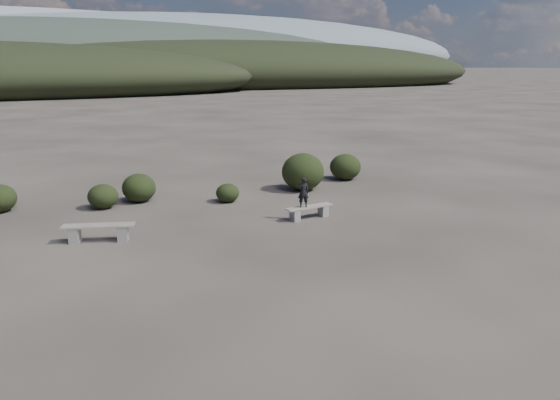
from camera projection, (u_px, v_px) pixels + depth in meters
name	position (u px, v px, depth m)	size (l,w,h in m)	color
ground	(314.00, 282.00, 12.71)	(1200.00, 1200.00, 0.00)	#312B26
bench_left	(99.00, 231.00, 15.51)	(2.04, 0.93, 0.50)	slate
bench_right	(309.00, 211.00, 17.84)	(1.71, 0.60, 0.42)	slate
seated_person	(303.00, 192.00, 17.56)	(0.36, 0.24, 0.99)	black
shrub_a	(103.00, 196.00, 19.08)	(1.05, 1.05, 0.86)	black
shrub_b	(139.00, 188.00, 19.96)	(1.22, 1.22, 1.05)	black
shrub_c	(228.00, 193.00, 19.97)	(0.86, 0.86, 0.69)	black
shrub_d	(303.00, 172.00, 21.80)	(1.70, 1.70, 1.48)	black
shrub_e	(345.00, 167.00, 23.81)	(1.35, 1.35, 1.13)	black
mountain_ridges	(47.00, 53.00, 312.10)	(500.00, 400.00, 56.00)	black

